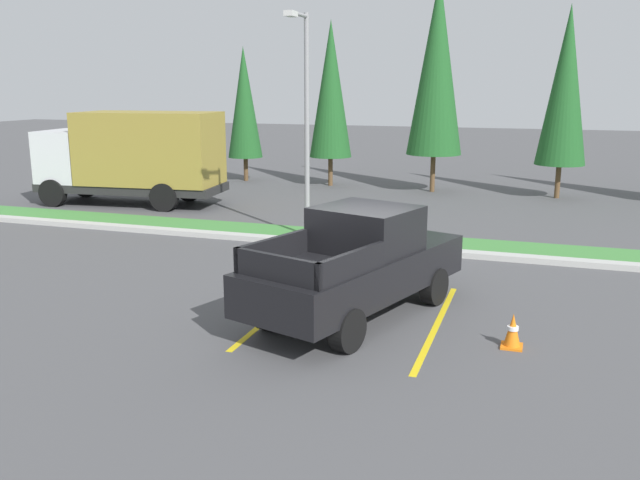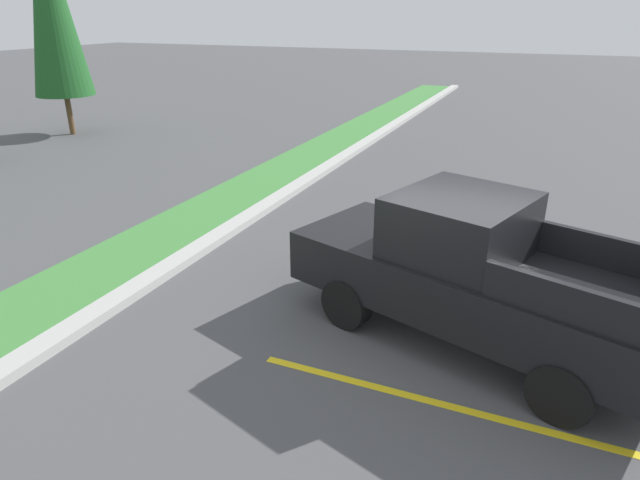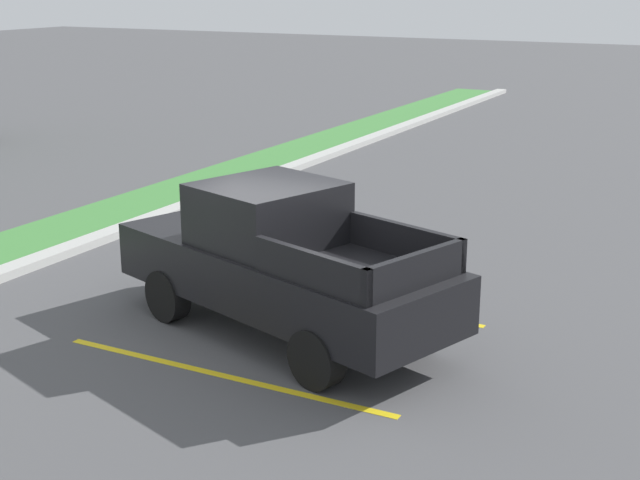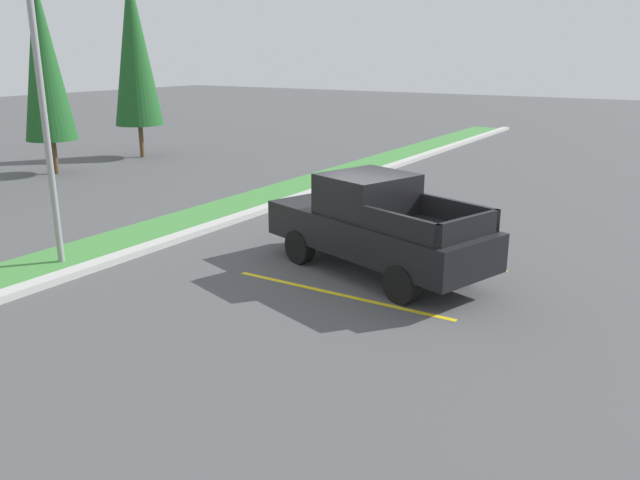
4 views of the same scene
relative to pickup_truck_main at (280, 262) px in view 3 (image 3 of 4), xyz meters
name	(u,v)px [view 3 (image 3 of 4)]	position (x,y,z in m)	size (l,w,h in m)	color
ground_plane	(264,330)	(-0.02, 0.28, -1.04)	(120.00, 120.00, 0.00)	#4C4C4F
parking_line_near	(222,375)	(-1.57, -0.05, -1.04)	(0.12, 4.80, 0.01)	yellow
parking_line_far	(334,299)	(1.53, -0.05, -1.04)	(0.12, 4.80, 0.01)	yellow
curb_strip	(6,272)	(-0.02, 5.28, -0.97)	(56.00, 0.40, 0.15)	#B2B2AD
pickup_truck_main	(280,262)	(0.00, 0.00, 0.00)	(3.43, 5.55, 2.10)	black
traffic_cone	(410,264)	(2.91, -0.74, -0.75)	(0.36, 0.36, 0.60)	orange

